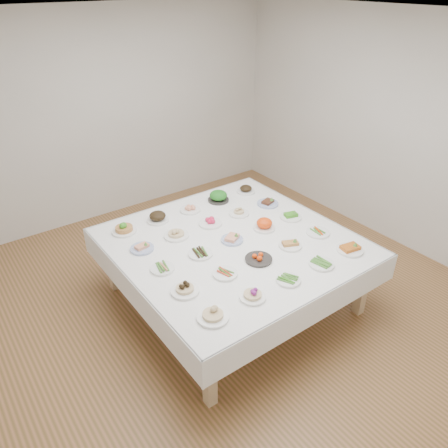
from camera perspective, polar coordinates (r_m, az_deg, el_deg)
room_envelope at (r=4.04m, az=-0.47°, el=11.80°), size 5.02×5.02×2.81m
display_table at (r=4.43m, az=1.15°, el=-2.97°), size 2.26×2.26×0.75m
dish_0 at (r=3.44m, az=-1.48°, el=-11.31°), size 0.27×0.27×0.15m
dish_1 at (r=3.65m, az=3.76°, el=-8.94°), size 0.23×0.23×0.12m
dish_2 at (r=3.88m, az=8.39°, el=-7.16°), size 0.22×0.22×0.05m
dish_3 at (r=4.13m, az=12.60°, el=-4.97°), size 0.24×0.23×0.06m
dish_4 at (r=4.39m, az=16.17°, el=-2.88°), size 0.25×0.25×0.11m
dish_5 at (r=3.71m, az=-5.16°, el=-8.10°), size 0.24×0.24×0.13m
dish_6 at (r=3.92m, az=0.14°, el=-6.42°), size 0.22×0.22×0.05m
dish_7 at (r=4.10m, az=4.55°, el=-4.29°), size 0.25×0.25×0.10m
dish_8 at (r=4.34m, az=8.66°, el=-2.47°), size 0.23×0.23×0.10m
dish_9 at (r=4.61m, az=12.15°, el=-1.01°), size 0.24×0.24×0.05m
dish_10 at (r=4.02m, az=-8.05°, el=-5.66°), size 0.22×0.22×0.05m
dish_11 at (r=4.18m, az=-3.11°, el=-3.76°), size 0.23×0.23×0.05m
dish_12 at (r=4.38m, az=1.06°, el=-1.81°), size 0.22×0.22×0.09m
dish_13 at (r=4.59m, az=5.29°, el=0.03°), size 0.23×0.23×0.13m
dish_14 at (r=4.84m, az=8.72°, el=1.12°), size 0.23×0.23×0.09m
dish_15 at (r=4.32m, az=-10.67°, el=-2.94°), size 0.23×0.23×0.09m
dish_16 at (r=4.46m, az=-6.29°, el=-0.87°), size 0.25×0.25×0.15m
dish_17 at (r=4.66m, az=-1.80°, el=0.33°), size 0.25×0.25×0.09m
dish_18 at (r=4.86m, az=1.97°, el=1.73°), size 0.22×0.22×0.11m
dish_19 at (r=5.09m, az=5.75°, el=2.97°), size 0.24×0.24×0.11m
dish_20 at (r=4.62m, az=-12.97°, el=-0.23°), size 0.25×0.25×0.16m
dish_21 at (r=4.76m, az=-8.68°, el=1.13°), size 0.23×0.23×0.15m
dish_22 at (r=4.95m, az=-4.47°, el=2.09°), size 0.23×0.23×0.09m
dish_23 at (r=5.14m, az=-0.74°, el=3.80°), size 0.25×0.25×0.16m
dish_24 at (r=5.36m, az=2.88°, el=4.65°), size 0.22×0.22×0.12m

